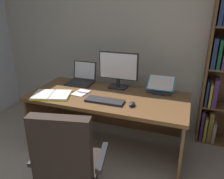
{
  "coord_description": "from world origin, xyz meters",
  "views": [
    {
      "loc": [
        0.66,
        -0.75,
        1.75
      ],
      "look_at": [
        -0.12,
        1.43,
        0.85
      ],
      "focal_mm": 36.02,
      "sensor_mm": 36.0,
      "label": 1
    }
  ],
  "objects_px": {
    "open_binder": "(52,95)",
    "notepad": "(81,93)",
    "laptop": "(82,79)",
    "keyboard": "(105,101)",
    "office_chair": "(68,169)",
    "reading_stand_with_book": "(161,85)",
    "pen": "(83,92)",
    "computer_mouse": "(132,104)",
    "monitor": "(118,70)",
    "desk": "(110,108)"
  },
  "relations": [
    {
      "from": "laptop",
      "to": "monitor",
      "type": "bearing_deg",
      "value": -0.79
    },
    {
      "from": "office_chair",
      "to": "laptop",
      "type": "relative_size",
      "value": 3.01
    },
    {
      "from": "office_chair",
      "to": "laptop",
      "type": "height_order",
      "value": "laptop"
    },
    {
      "from": "computer_mouse",
      "to": "pen",
      "type": "height_order",
      "value": "computer_mouse"
    },
    {
      "from": "monitor",
      "to": "pen",
      "type": "bearing_deg",
      "value": -135.18
    },
    {
      "from": "keyboard",
      "to": "open_binder",
      "type": "distance_m",
      "value": 0.63
    },
    {
      "from": "office_chair",
      "to": "keyboard",
      "type": "height_order",
      "value": "office_chair"
    },
    {
      "from": "monitor",
      "to": "laptop",
      "type": "height_order",
      "value": "monitor"
    },
    {
      "from": "computer_mouse",
      "to": "reading_stand_with_book",
      "type": "distance_m",
      "value": 0.57
    },
    {
      "from": "keyboard",
      "to": "reading_stand_with_book",
      "type": "height_order",
      "value": "reading_stand_with_book"
    },
    {
      "from": "computer_mouse",
      "to": "open_binder",
      "type": "height_order",
      "value": "computer_mouse"
    },
    {
      "from": "office_chair",
      "to": "pen",
      "type": "distance_m",
      "value": 0.96
    },
    {
      "from": "office_chair",
      "to": "computer_mouse",
      "type": "distance_m",
      "value": 0.88
    },
    {
      "from": "desk",
      "to": "keyboard",
      "type": "height_order",
      "value": "keyboard"
    },
    {
      "from": "pen",
      "to": "office_chair",
      "type": "bearing_deg",
      "value": -71.99
    },
    {
      "from": "office_chair",
      "to": "notepad",
      "type": "relative_size",
      "value": 4.66
    },
    {
      "from": "laptop",
      "to": "keyboard",
      "type": "bearing_deg",
      "value": -42.42
    },
    {
      "from": "monitor",
      "to": "notepad",
      "type": "xyz_separation_m",
      "value": [
        -0.35,
        -0.33,
        -0.22
      ]
    },
    {
      "from": "keyboard",
      "to": "computer_mouse",
      "type": "distance_m",
      "value": 0.3
    },
    {
      "from": "desk",
      "to": "laptop",
      "type": "distance_m",
      "value": 0.58
    },
    {
      "from": "monitor",
      "to": "laptop",
      "type": "bearing_deg",
      "value": 179.21
    },
    {
      "from": "notepad",
      "to": "laptop",
      "type": "bearing_deg",
      "value": 115.57
    },
    {
      "from": "desk",
      "to": "laptop",
      "type": "relative_size",
      "value": 5.57
    },
    {
      "from": "office_chair",
      "to": "laptop",
      "type": "distance_m",
      "value": 1.33
    },
    {
      "from": "notepad",
      "to": "desk",
      "type": "bearing_deg",
      "value": 22.17
    },
    {
      "from": "open_binder",
      "to": "computer_mouse",
      "type": "bearing_deg",
      "value": -13.62
    },
    {
      "from": "office_chair",
      "to": "reading_stand_with_book",
      "type": "xyz_separation_m",
      "value": [
        0.57,
        1.24,
        0.42
      ]
    },
    {
      "from": "reading_stand_with_book",
      "to": "notepad",
      "type": "xyz_separation_m",
      "value": [
        -0.87,
        -0.39,
        -0.08
      ]
    },
    {
      "from": "notepad",
      "to": "pen",
      "type": "distance_m",
      "value": 0.02
    },
    {
      "from": "reading_stand_with_book",
      "to": "pen",
      "type": "height_order",
      "value": "reading_stand_with_book"
    },
    {
      "from": "monitor",
      "to": "reading_stand_with_book",
      "type": "distance_m",
      "value": 0.54
    },
    {
      "from": "monitor",
      "to": "reading_stand_with_book",
      "type": "relative_size",
      "value": 1.53
    },
    {
      "from": "monitor",
      "to": "pen",
      "type": "distance_m",
      "value": 0.51
    },
    {
      "from": "monitor",
      "to": "office_chair",
      "type": "bearing_deg",
      "value": -92.64
    },
    {
      "from": "laptop",
      "to": "pen",
      "type": "xyz_separation_m",
      "value": [
        0.18,
        -0.34,
        -0.04
      ]
    },
    {
      "from": "pen",
      "to": "monitor",
      "type": "bearing_deg",
      "value": 44.82
    },
    {
      "from": "monitor",
      "to": "pen",
      "type": "relative_size",
      "value": 3.5
    },
    {
      "from": "open_binder",
      "to": "notepad",
      "type": "xyz_separation_m",
      "value": [
        0.28,
        0.18,
        -0.01
      ]
    },
    {
      "from": "desk",
      "to": "reading_stand_with_book",
      "type": "bearing_deg",
      "value": 25.17
    },
    {
      "from": "pen",
      "to": "keyboard",
      "type": "bearing_deg",
      "value": -21.69
    },
    {
      "from": "keyboard",
      "to": "open_binder",
      "type": "height_order",
      "value": "same"
    },
    {
      "from": "notepad",
      "to": "pen",
      "type": "bearing_deg",
      "value": 0.0
    },
    {
      "from": "office_chair",
      "to": "laptop",
      "type": "bearing_deg",
      "value": 99.09
    },
    {
      "from": "reading_stand_with_book",
      "to": "open_binder",
      "type": "bearing_deg",
      "value": -153.56
    },
    {
      "from": "desk",
      "to": "monitor",
      "type": "height_order",
      "value": "monitor"
    },
    {
      "from": "laptop",
      "to": "notepad",
      "type": "relative_size",
      "value": 1.55
    },
    {
      "from": "computer_mouse",
      "to": "notepad",
      "type": "distance_m",
      "value": 0.67
    },
    {
      "from": "notepad",
      "to": "computer_mouse",
      "type": "bearing_deg",
      "value": -11.45
    },
    {
      "from": "computer_mouse",
      "to": "monitor",
      "type": "bearing_deg",
      "value": 123.01
    },
    {
      "from": "reading_stand_with_book",
      "to": "computer_mouse",
      "type": "bearing_deg",
      "value": -112.55
    }
  ]
}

